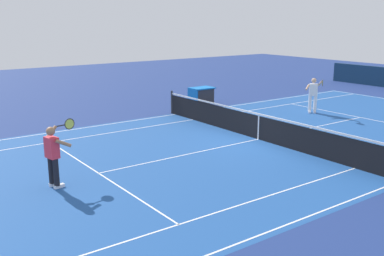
{
  "coord_description": "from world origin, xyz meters",
  "views": [
    {
      "loc": [
        11.41,
        11.49,
        4.35
      ],
      "look_at": [
        3.12,
        0.1,
        0.9
      ],
      "focal_mm": 41.76,
      "sensor_mm": 36.0,
      "label": 1
    }
  ],
  "objects_px": {
    "tennis_player_near": "(53,153)",
    "tennis_player_far": "(313,93)",
    "tennis_net": "(259,126)",
    "tennis_ball": "(325,130)",
    "equipment_cart_tarped": "(201,95)"
  },
  "relations": [
    {
      "from": "tennis_ball",
      "to": "equipment_cart_tarped",
      "type": "xyz_separation_m",
      "value": [
        0.35,
        -7.69,
        0.4
      ]
    },
    {
      "from": "tennis_player_far",
      "to": "tennis_player_near",
      "type": "bearing_deg",
      "value": 9.85
    },
    {
      "from": "tennis_player_near",
      "to": "equipment_cart_tarped",
      "type": "distance_m",
      "value": 12.75
    },
    {
      "from": "tennis_net",
      "to": "tennis_player_near",
      "type": "distance_m",
      "value": 7.79
    },
    {
      "from": "tennis_player_near",
      "to": "tennis_player_far",
      "type": "bearing_deg",
      "value": -170.15
    },
    {
      "from": "tennis_player_near",
      "to": "tennis_player_far",
      "type": "xyz_separation_m",
      "value": [
        -13.27,
        -2.3,
        0.0
      ]
    },
    {
      "from": "tennis_player_far",
      "to": "tennis_ball",
      "type": "height_order",
      "value": "tennis_player_far"
    },
    {
      "from": "tennis_player_far",
      "to": "equipment_cart_tarped",
      "type": "xyz_separation_m",
      "value": [
        2.84,
        -5.02,
        -0.49
      ]
    },
    {
      "from": "tennis_ball",
      "to": "tennis_player_near",
      "type": "bearing_deg",
      "value": -1.96
    },
    {
      "from": "tennis_net",
      "to": "tennis_player_near",
      "type": "bearing_deg",
      "value": 2.34
    },
    {
      "from": "tennis_player_near",
      "to": "tennis_ball",
      "type": "bearing_deg",
      "value": 178.04
    },
    {
      "from": "tennis_player_far",
      "to": "tennis_ball",
      "type": "distance_m",
      "value": 3.76
    },
    {
      "from": "tennis_player_near",
      "to": "equipment_cart_tarped",
      "type": "bearing_deg",
      "value": -144.94
    },
    {
      "from": "tennis_ball",
      "to": "tennis_player_far",
      "type": "bearing_deg",
      "value": -132.89
    },
    {
      "from": "tennis_net",
      "to": "tennis_player_near",
      "type": "relative_size",
      "value": 6.89
    }
  ]
}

